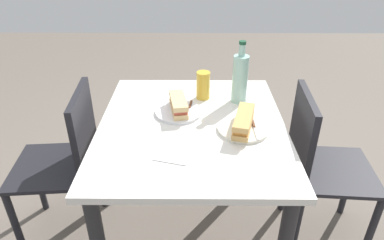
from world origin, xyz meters
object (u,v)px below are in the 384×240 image
(plate_far, at_px, (243,129))
(baguette_sandwich_near, at_px, (178,105))
(water_bottle, at_px, (240,78))
(dining_table, at_px, (192,144))
(knife_near, at_px, (189,108))
(beer_glass, at_px, (203,85))
(plate_near, at_px, (179,112))
(chair_far, at_px, (317,163))
(chair_near, at_px, (69,159))
(knife_far, at_px, (254,127))
(baguette_sandwich_far, at_px, (244,121))

(plate_far, bearing_deg, baguette_sandwich_near, -118.00)
(water_bottle, bearing_deg, dining_table, -46.16)
(knife_near, xyz_separation_m, beer_glass, (-0.15, 0.07, 0.06))
(plate_near, xyz_separation_m, knife_near, (-0.02, 0.05, 0.01))
(chair_far, relative_size, chair_near, 1.00)
(baguette_sandwich_near, height_order, knife_near, baguette_sandwich_near)
(dining_table, distance_m, chair_near, 0.64)
(chair_near, bearing_deg, baguette_sandwich_near, 97.01)
(dining_table, bearing_deg, water_bottle, 133.84)
(plate_near, xyz_separation_m, knife_far, (0.16, 0.35, 0.01))
(baguette_sandwich_far, xyz_separation_m, knife_far, (0.00, 0.05, -0.03))
(knife_near, xyz_separation_m, knife_far, (0.18, 0.29, 0.00))
(chair_near, xyz_separation_m, knife_near, (-0.09, 0.62, 0.25))
(chair_far, bearing_deg, beer_glass, -114.84)
(dining_table, relative_size, knife_near, 5.60)
(knife_far, distance_m, water_bottle, 0.32)
(beer_glass, bearing_deg, knife_far, 34.08)
(baguette_sandwich_far, distance_m, beer_glass, 0.37)
(plate_near, bearing_deg, baguette_sandwich_near, 0.00)
(plate_near, bearing_deg, chair_far, 82.36)
(baguette_sandwich_near, xyz_separation_m, beer_glass, (-0.17, 0.12, 0.02))
(chair_near, xyz_separation_m, water_bottle, (-0.20, 0.87, 0.36))
(chair_far, distance_m, knife_near, 0.70)
(plate_near, relative_size, baguette_sandwich_far, 0.92)
(water_bottle, height_order, beer_glass, water_bottle)
(knife_far, bearing_deg, knife_near, -121.35)
(dining_table, distance_m, baguette_sandwich_near, 0.20)
(knife_far, bearing_deg, water_bottle, -172.41)
(baguette_sandwich_near, relative_size, beer_glass, 1.40)
(water_bottle, bearing_deg, knife_far, 7.59)
(knife_far, bearing_deg, baguette_sandwich_near, -114.68)
(chair_far, bearing_deg, baguette_sandwich_near, -97.64)
(dining_table, height_order, chair_near, chair_near)
(chair_far, bearing_deg, dining_table, -89.45)
(knife_far, bearing_deg, dining_table, -102.08)
(plate_near, height_order, beer_glass, beer_glass)
(plate_near, distance_m, knife_far, 0.38)
(baguette_sandwich_far, distance_m, knife_far, 0.06)
(chair_far, relative_size, beer_glass, 5.85)
(baguette_sandwich_near, distance_m, knife_near, 0.06)
(chair_near, distance_m, plate_far, 0.90)
(baguette_sandwich_near, relative_size, knife_far, 1.15)
(baguette_sandwich_near, xyz_separation_m, plate_far, (0.16, 0.30, -0.04))
(baguette_sandwich_near, bearing_deg, dining_table, 33.71)
(dining_table, bearing_deg, plate_near, -146.29)
(dining_table, height_order, baguette_sandwich_far, baguette_sandwich_far)
(plate_far, xyz_separation_m, beer_glass, (-0.33, -0.17, 0.07))
(chair_far, height_order, chair_near, same)
(dining_table, height_order, chair_far, chair_far)
(knife_near, relative_size, water_bottle, 0.56)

